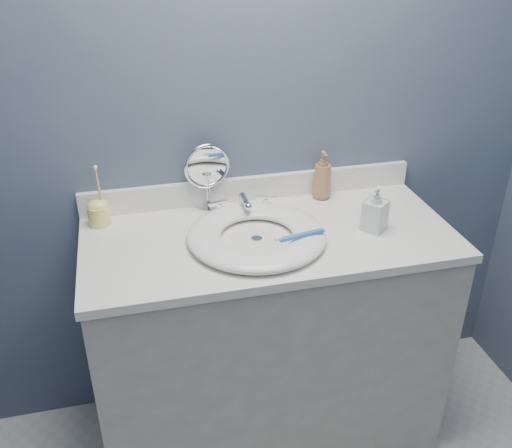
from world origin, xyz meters
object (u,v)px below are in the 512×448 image
object	(u,v)px
makeup_mirror	(207,174)
toothbrush_holder	(99,211)
soap_bottle_clear	(375,209)
soap_bottle_amber	(322,175)

from	to	relation	value
makeup_mirror	toothbrush_holder	world-z (taller)	makeup_mirror
makeup_mirror	toothbrush_holder	xyz separation A→B (m)	(-0.38, -0.04, -0.08)
soap_bottle_clear	makeup_mirror	bearing A→B (deg)	-157.65
soap_bottle_clear	toothbrush_holder	distance (m)	0.92
toothbrush_holder	makeup_mirror	bearing A→B (deg)	5.33
makeup_mirror	toothbrush_holder	size ratio (longest dim) A/B	1.14
makeup_mirror	toothbrush_holder	distance (m)	0.39
makeup_mirror	soap_bottle_clear	distance (m)	0.59
makeup_mirror	soap_bottle_clear	xyz separation A→B (m)	(0.51, -0.29, -0.06)
soap_bottle_amber	soap_bottle_clear	world-z (taller)	soap_bottle_amber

